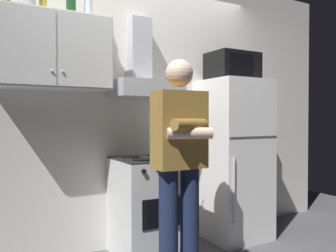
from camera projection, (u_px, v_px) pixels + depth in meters
The scene contains 10 objects.
back_wall_tiled at pixel (138, 105), 3.37m from camera, with size 4.80×0.10×2.70m, color silver.
upper_cabinet at pixel (53, 51), 2.76m from camera, with size 0.90×0.37×0.60m.
stove_oven at pixel (150, 206), 3.06m from camera, with size 0.60×0.62×0.87m.
range_hood at pixel (143, 76), 3.15m from camera, with size 0.60×0.44×0.75m.
refrigerator at pixel (233, 159), 3.51m from camera, with size 0.60×0.62×1.60m.
microwave at pixel (232, 67), 3.51m from camera, with size 0.48×0.37×0.28m.
person_standing at pixel (180, 161), 2.50m from camera, with size 0.38×0.33×1.64m.
cooking_pot at pixel (169, 150), 3.01m from camera, with size 0.29×0.19×0.12m.
bottle_vodka_clear at pixel (88, 2), 2.92m from camera, with size 0.07×0.07×0.31m.
bottle_spice_jar at pixel (43, 6), 2.73m from camera, with size 0.06×0.06×0.12m.
Camera 1 is at (-1.38, -2.50, 1.21)m, focal length 36.83 mm.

